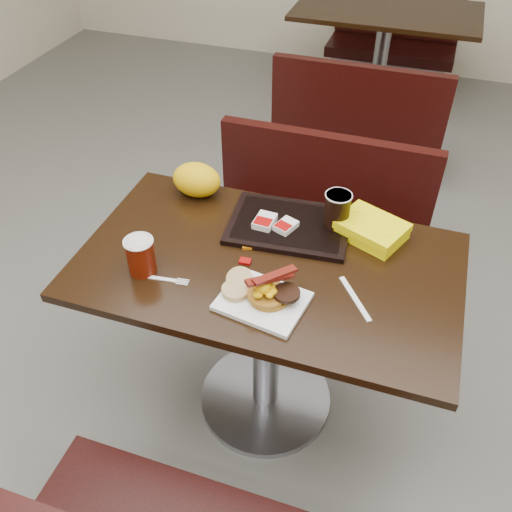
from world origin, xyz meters
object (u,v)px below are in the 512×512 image
(pancake_stack, at_px, (269,294))
(tray, at_px, (289,225))
(table_far, at_px, (379,65))
(coffee_cup_near, at_px, (141,256))
(bench_far_n, at_px, (393,33))
(bench_near_n, at_px, (313,228))
(platter, at_px, (263,301))
(knife, at_px, (355,298))
(bench_far_s, at_px, (361,111))
(fork, at_px, (161,279))
(hashbrown_sleeve_left, at_px, (265,221))
(clamshell, at_px, (371,229))
(paper_bag, at_px, (197,180))
(table_near, at_px, (267,339))
(hashbrown_sleeve_right, at_px, (286,226))
(coffee_cup_far, at_px, (337,209))

(pancake_stack, bearing_deg, tray, 96.35)
(table_far, relative_size, coffee_cup_near, 10.07)
(bench_far_n, bearing_deg, pancake_stack, -89.11)
(bench_near_n, xyz_separation_m, platter, (0.04, -0.87, 0.40))
(knife, bearing_deg, bench_near_n, 164.34)
(table_far, bearing_deg, bench_far_s, -90.00)
(tray, bearing_deg, bench_far_n, 85.33)
(fork, relative_size, knife, 0.71)
(pancake_stack, distance_m, hashbrown_sleeve_left, 0.34)
(bench_near_n, relative_size, fork, 7.46)
(bench_near_n, relative_size, bench_far_n, 1.00)
(coffee_cup_near, xyz_separation_m, hashbrown_sleeve_left, (0.29, 0.32, -0.03))
(bench_near_n, bearing_deg, clamshell, -58.76)
(paper_bag, bearing_deg, hashbrown_sleeve_left, -21.41)
(table_near, height_order, clamshell, clamshell)
(coffee_cup_near, bearing_deg, paper_bag, 90.13)
(bench_near_n, bearing_deg, bench_far_s, 90.00)
(fork, distance_m, hashbrown_sleeve_right, 0.45)
(bench_near_n, xyz_separation_m, fork, (-0.29, -0.88, 0.39))
(bench_far_n, xyz_separation_m, coffee_cup_near, (-0.36, -3.46, 0.45))
(bench_far_n, xyz_separation_m, tray, (0.01, -3.11, 0.40))
(bench_near_n, distance_m, paper_bag, 0.71)
(hashbrown_sleeve_left, distance_m, hashbrown_sleeve_right, 0.07)
(fork, relative_size, clamshell, 0.63)
(pancake_stack, bearing_deg, clamshell, 59.72)
(paper_bag, bearing_deg, fork, -81.00)
(bench_far_s, bearing_deg, knife, -81.61)
(bench_far_s, height_order, platter, platter)
(bench_far_s, distance_m, hashbrown_sleeve_left, 1.79)
(platter, distance_m, coffee_cup_near, 0.40)
(bench_near_n, height_order, hashbrown_sleeve_right, hashbrown_sleeve_right)
(coffee_cup_far, relative_size, clamshell, 0.55)
(platter, height_order, knife, platter)
(hashbrown_sleeve_right, height_order, clamshell, clamshell)
(hashbrown_sleeve_left, xyz_separation_m, hashbrown_sleeve_right, (0.07, -0.00, -0.00))
(bench_far_n, height_order, fork, fork)
(bench_far_s, height_order, clamshell, clamshell)
(hashbrown_sleeve_right, bearing_deg, bench_far_n, 111.69)
(table_near, xyz_separation_m, coffee_cup_near, (-0.36, -0.16, 0.43))
(platter, xyz_separation_m, knife, (0.25, 0.10, -0.01))
(coffee_cup_far, bearing_deg, hashbrown_sleeve_right, -152.22)
(bench_near_n, distance_m, coffee_cup_far, 0.67)
(tray, height_order, hashbrown_sleeve_left, hashbrown_sleeve_left)
(bench_far_n, relative_size, clamshell, 4.71)
(coffee_cup_near, relative_size, hashbrown_sleeve_left, 1.40)
(table_far, relative_size, hashbrown_sleeve_left, 14.11)
(bench_far_n, bearing_deg, bench_near_n, -90.00)
(bench_far_n, height_order, pancake_stack, pancake_stack)
(knife, xyz_separation_m, coffee_cup_far, (-0.13, 0.31, 0.07))
(table_near, xyz_separation_m, hashbrown_sleeve_right, (0.01, 0.16, 0.40))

